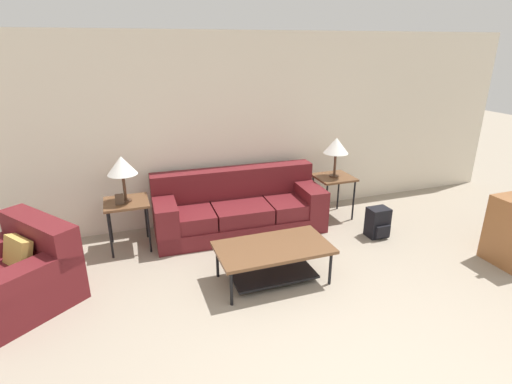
{
  "coord_description": "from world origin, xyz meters",
  "views": [
    {
      "loc": [
        -1.55,
        -1.57,
        2.44
      ],
      "look_at": [
        -0.08,
        2.55,
        0.8
      ],
      "focal_mm": 28.0,
      "sensor_mm": 36.0,
      "label": 1
    }
  ],
  "objects": [
    {
      "name": "coffee_table",
      "position": [
        -0.12,
        1.9,
        0.31
      ],
      "size": [
        1.21,
        0.67,
        0.42
      ],
      "color": "brown",
      "rests_on": "ground_plane"
    },
    {
      "name": "armchair",
      "position": [
        -2.66,
        2.4,
        0.29
      ],
      "size": [
        1.42,
        1.43,
        0.8
      ],
      "color": "maroon",
      "rests_on": "ground_plane"
    },
    {
      "name": "backpack",
      "position": [
        1.6,
        2.43,
        0.2
      ],
      "size": [
        0.27,
        0.29,
        0.4
      ],
      "color": "black",
      "rests_on": "ground_plane"
    },
    {
      "name": "wall_back",
      "position": [
        0.0,
        3.75,
        1.3
      ],
      "size": [
        9.19,
        0.06,
        2.6
      ],
      "color": "silver",
      "rests_on": "ground_plane"
    },
    {
      "name": "side_table_right",
      "position": [
        1.36,
        3.21,
        0.56
      ],
      "size": [
        0.53,
        0.5,
        0.63
      ],
      "color": "brown",
      "rests_on": "ground_plane"
    },
    {
      "name": "couch",
      "position": [
        -0.09,
        3.24,
        0.3
      ],
      "size": [
        2.3,
        0.93,
        0.82
      ],
      "color": "maroon",
      "rests_on": "ground_plane"
    },
    {
      "name": "table_lamp_right",
      "position": [
        1.36,
        3.21,
        1.07
      ],
      "size": [
        0.35,
        0.35,
        0.57
      ],
      "color": "#472D1E",
      "rests_on": "side_table_right"
    },
    {
      "name": "table_lamp_left",
      "position": [
        -1.53,
        3.21,
        1.07
      ],
      "size": [
        0.35,
        0.35,
        0.57
      ],
      "color": "#472D1E",
      "rests_on": "side_table_left"
    },
    {
      "name": "side_table_left",
      "position": [
        -1.53,
        3.21,
        0.56
      ],
      "size": [
        0.53,
        0.5,
        0.63
      ],
      "color": "brown",
      "rests_on": "ground_plane"
    },
    {
      "name": "picture_frame",
      "position": [
        -1.6,
        3.14,
        0.69
      ],
      "size": [
        0.1,
        0.04,
        0.13
      ],
      "color": "#4C3828",
      "rests_on": "side_table_left"
    }
  ]
}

